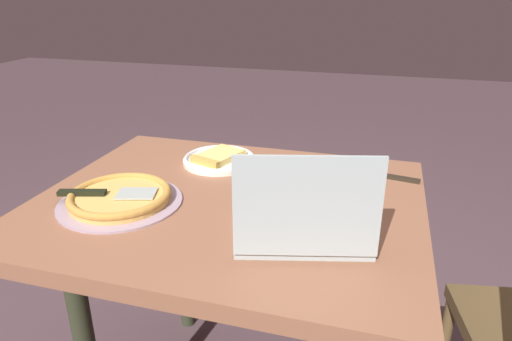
# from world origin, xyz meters

# --- Properties ---
(dining_table) EXTENTS (1.03, 0.84, 0.74)m
(dining_table) POSITION_xyz_m (0.00, 0.00, 0.66)
(dining_table) COLOR #8E5B41
(dining_table) RESTS_ON ground_plane
(laptop) EXTENTS (0.35, 0.31, 0.24)m
(laptop) POSITION_xyz_m (-0.23, 0.16, 0.79)
(laptop) COLOR #ADBFBF
(laptop) RESTS_ON dining_table
(pizza_plate) EXTENTS (0.24, 0.24, 0.04)m
(pizza_plate) POSITION_xyz_m (0.12, -0.24, 0.76)
(pizza_plate) COLOR white
(pizza_plate) RESTS_ON dining_table
(pizza_tray) EXTENTS (0.33, 0.33, 0.04)m
(pizza_tray) POSITION_xyz_m (0.27, 0.11, 0.76)
(pizza_tray) COLOR #A993A3
(pizza_tray) RESTS_ON dining_table
(table_knife) EXTENTS (0.24, 0.06, 0.01)m
(table_knife) POSITION_xyz_m (-0.41, -0.26, 0.75)
(table_knife) COLOR beige
(table_knife) RESTS_ON dining_table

